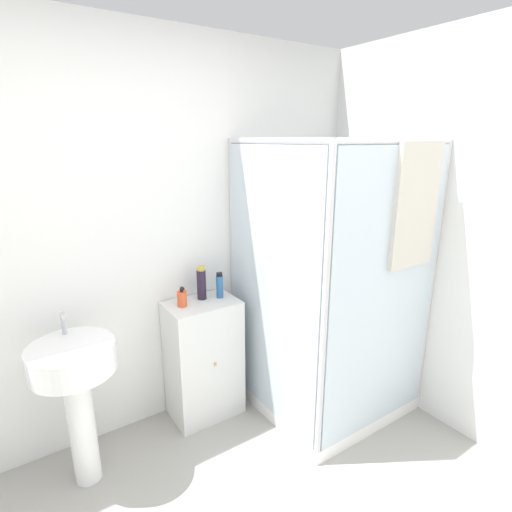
{
  "coord_description": "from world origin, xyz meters",
  "views": [
    {
      "loc": [
        -0.67,
        -0.7,
        1.86
      ],
      "look_at": [
        0.53,
        1.1,
        1.22
      ],
      "focal_mm": 28.0,
      "sensor_mm": 36.0,
      "label": 1
    }
  ],
  "objects_px": {
    "soap_dispenser": "(182,298)",
    "shampoo_bottle_blue": "(220,286)",
    "sink": "(75,381)",
    "shampoo_bottle_tall_black": "(201,283)"
  },
  "relations": [
    {
      "from": "soap_dispenser",
      "to": "shampoo_bottle_blue",
      "type": "height_order",
      "value": "shampoo_bottle_blue"
    },
    {
      "from": "sink",
      "to": "shampoo_bottle_tall_black",
      "type": "distance_m",
      "value": 0.93
    },
    {
      "from": "soap_dispenser",
      "to": "sink",
      "type": "bearing_deg",
      "value": -166.83
    },
    {
      "from": "sink",
      "to": "shampoo_bottle_blue",
      "type": "height_order",
      "value": "shampoo_bottle_blue"
    },
    {
      "from": "shampoo_bottle_tall_black",
      "to": "shampoo_bottle_blue",
      "type": "relative_size",
      "value": 1.27
    },
    {
      "from": "sink",
      "to": "soap_dispenser",
      "type": "height_order",
      "value": "sink"
    },
    {
      "from": "shampoo_bottle_tall_black",
      "to": "sink",
      "type": "bearing_deg",
      "value": -166.5
    },
    {
      "from": "soap_dispenser",
      "to": "shampoo_bottle_blue",
      "type": "bearing_deg",
      "value": -0.58
    },
    {
      "from": "sink",
      "to": "soap_dispenser",
      "type": "distance_m",
      "value": 0.75
    },
    {
      "from": "soap_dispenser",
      "to": "shampoo_bottle_tall_black",
      "type": "bearing_deg",
      "value": 14.94
    }
  ]
}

